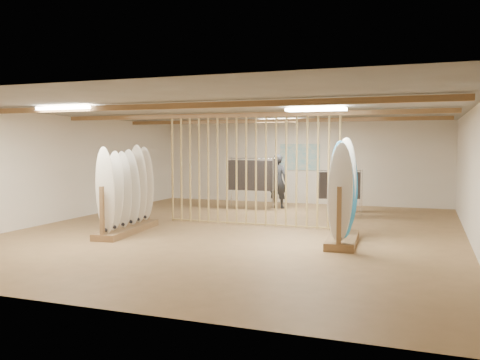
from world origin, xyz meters
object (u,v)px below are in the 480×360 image
(clothing_rack_a, at_px, (252,175))
(shopper_a, at_px, (278,178))
(rack_right, at_px, (343,210))
(rack_left, at_px, (127,204))
(shopper_b, at_px, (344,179))
(clothing_rack_b, at_px, (339,185))

(clothing_rack_a, bearing_deg, shopper_a, 37.51)
(rack_right, bearing_deg, rack_left, -179.78)
(clothing_rack_a, xyz_separation_m, shopper_b, (2.84, 0.23, -0.07))
(shopper_a, bearing_deg, rack_left, 77.27)
(shopper_a, bearing_deg, clothing_rack_a, 44.33)
(rack_right, height_order, shopper_b, rack_right)
(rack_right, relative_size, shopper_b, 1.03)
(clothing_rack_b, height_order, shopper_b, shopper_b)
(clothing_rack_b, distance_m, shopper_a, 2.32)
(rack_left, xyz_separation_m, clothing_rack_b, (4.13, 4.59, 0.20))
(shopper_b, bearing_deg, clothing_rack_a, -138.38)
(clothing_rack_b, relative_size, shopper_b, 0.66)
(rack_right, distance_m, clothing_rack_a, 5.89)
(rack_left, xyz_separation_m, shopper_b, (4.16, 5.26, 0.34))
(rack_right, height_order, clothing_rack_a, rack_right)
(shopper_a, bearing_deg, clothing_rack_b, 162.57)
(clothing_rack_b, distance_m, shopper_b, 0.68)
(rack_right, xyz_separation_m, clothing_rack_b, (-0.76, 4.23, 0.17))
(clothing_rack_b, bearing_deg, shopper_b, 72.14)
(rack_right, bearing_deg, shopper_a, 114.82)
(rack_left, xyz_separation_m, rack_right, (4.89, 0.36, 0.04))
(clothing_rack_b, xyz_separation_m, shopper_a, (-2.11, 0.97, 0.11))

